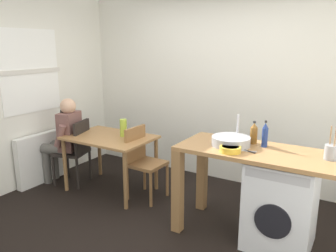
{
  "coord_description": "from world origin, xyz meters",
  "views": [
    {
      "loc": [
        1.79,
        -2.61,
        1.89
      ],
      "look_at": [
        -0.05,
        0.45,
        1.03
      ],
      "focal_mm": 35.82,
      "sensor_mm": 36.0,
      "label": 1
    }
  ],
  "objects_px": {
    "chair_person_seat": "(76,149)",
    "vase": "(123,128)",
    "chair_opposite": "(142,159)",
    "washing_machine": "(281,203)",
    "dining_table": "(110,144)",
    "seated_person": "(65,136)",
    "bottle_tall_green": "(254,133)",
    "bottle_squat_brown": "(265,135)",
    "utensil_crock": "(331,152)",
    "mixing_bowl": "(230,149)"
  },
  "relations": [
    {
      "from": "dining_table",
      "to": "vase",
      "type": "bearing_deg",
      "value": 33.69
    },
    {
      "from": "washing_machine",
      "to": "vase",
      "type": "relative_size",
      "value": 3.82
    },
    {
      "from": "chair_person_seat",
      "to": "bottle_squat_brown",
      "type": "height_order",
      "value": "bottle_squat_brown"
    },
    {
      "from": "chair_person_seat",
      "to": "mixing_bowl",
      "type": "height_order",
      "value": "mixing_bowl"
    },
    {
      "from": "washing_machine",
      "to": "dining_table",
      "type": "bearing_deg",
      "value": 176.32
    },
    {
      "from": "chair_person_seat",
      "to": "vase",
      "type": "bearing_deg",
      "value": -92.22
    },
    {
      "from": "vase",
      "to": "utensil_crock",
      "type": "bearing_deg",
      "value": -4.47
    },
    {
      "from": "bottle_squat_brown",
      "to": "utensil_crock",
      "type": "relative_size",
      "value": 0.88
    },
    {
      "from": "dining_table",
      "to": "seated_person",
      "type": "bearing_deg",
      "value": -169.94
    },
    {
      "from": "seated_person",
      "to": "bottle_tall_green",
      "type": "distance_m",
      "value": 2.6
    },
    {
      "from": "chair_opposite",
      "to": "utensil_crock",
      "type": "bearing_deg",
      "value": 87.82
    },
    {
      "from": "vase",
      "to": "bottle_squat_brown",
      "type": "bearing_deg",
      "value": -3.59
    },
    {
      "from": "chair_opposite",
      "to": "vase",
      "type": "height_order",
      "value": "vase"
    },
    {
      "from": "chair_person_seat",
      "to": "vase",
      "type": "distance_m",
      "value": 0.8
    },
    {
      "from": "seated_person",
      "to": "vase",
      "type": "bearing_deg",
      "value": -91.81
    },
    {
      "from": "washing_machine",
      "to": "bottle_tall_green",
      "type": "relative_size",
      "value": 3.73
    },
    {
      "from": "dining_table",
      "to": "chair_person_seat",
      "type": "relative_size",
      "value": 1.22
    },
    {
      "from": "chair_person_seat",
      "to": "bottle_tall_green",
      "type": "height_order",
      "value": "bottle_tall_green"
    },
    {
      "from": "chair_person_seat",
      "to": "seated_person",
      "type": "bearing_deg",
      "value": 90.0
    },
    {
      "from": "dining_table",
      "to": "bottle_tall_green",
      "type": "distance_m",
      "value": 1.9
    },
    {
      "from": "bottle_tall_green",
      "to": "bottle_squat_brown",
      "type": "xyz_separation_m",
      "value": [
        0.13,
        -0.06,
        0.02
      ]
    },
    {
      "from": "seated_person",
      "to": "bottle_squat_brown",
      "type": "height_order",
      "value": "seated_person"
    },
    {
      "from": "seated_person",
      "to": "mixing_bowl",
      "type": "xyz_separation_m",
      "value": [
        2.47,
        -0.22,
        0.28
      ]
    },
    {
      "from": "seated_person",
      "to": "bottle_tall_green",
      "type": "relative_size",
      "value": 5.21
    },
    {
      "from": "chair_opposite",
      "to": "vase",
      "type": "distance_m",
      "value": 0.48
    },
    {
      "from": "washing_machine",
      "to": "mixing_bowl",
      "type": "relative_size",
      "value": 4.32
    },
    {
      "from": "washing_machine",
      "to": "vase",
      "type": "bearing_deg",
      "value": 173.31
    },
    {
      "from": "chair_person_seat",
      "to": "utensil_crock",
      "type": "height_order",
      "value": "utensil_crock"
    },
    {
      "from": "washing_machine",
      "to": "vase",
      "type": "distance_m",
      "value": 2.13
    },
    {
      "from": "bottle_tall_green",
      "to": "washing_machine",
      "type": "bearing_deg",
      "value": -28.13
    },
    {
      "from": "dining_table",
      "to": "chair_opposite",
      "type": "bearing_deg",
      "value": 6.26
    },
    {
      "from": "mixing_bowl",
      "to": "vase",
      "type": "relative_size",
      "value": 0.88
    },
    {
      "from": "chair_opposite",
      "to": "vase",
      "type": "relative_size",
      "value": 4.0
    },
    {
      "from": "chair_person_seat",
      "to": "chair_opposite",
      "type": "relative_size",
      "value": 1.0
    },
    {
      "from": "washing_machine",
      "to": "bottle_tall_green",
      "type": "height_order",
      "value": "bottle_tall_green"
    },
    {
      "from": "mixing_bowl",
      "to": "utensil_crock",
      "type": "bearing_deg",
      "value": 16.91
    },
    {
      "from": "dining_table",
      "to": "vase",
      "type": "xyz_separation_m",
      "value": [
        0.15,
        0.1,
        0.21
      ]
    },
    {
      "from": "dining_table",
      "to": "chair_opposite",
      "type": "height_order",
      "value": "chair_opposite"
    },
    {
      "from": "chair_person_seat",
      "to": "seated_person",
      "type": "distance_m",
      "value": 0.23
    },
    {
      "from": "chair_person_seat",
      "to": "mixing_bowl",
      "type": "bearing_deg",
      "value": -113.02
    },
    {
      "from": "chair_opposite",
      "to": "chair_person_seat",
      "type": "bearing_deg",
      "value": -81.03
    },
    {
      "from": "dining_table",
      "to": "utensil_crock",
      "type": "xyz_separation_m",
      "value": [
        2.59,
        -0.09,
        0.35
      ]
    },
    {
      "from": "dining_table",
      "to": "bottle_tall_green",
      "type": "height_order",
      "value": "bottle_tall_green"
    },
    {
      "from": "chair_person_seat",
      "to": "chair_opposite",
      "type": "distance_m",
      "value": 1.03
    },
    {
      "from": "utensil_crock",
      "to": "mixing_bowl",
      "type": "bearing_deg",
      "value": -163.09
    },
    {
      "from": "chair_opposite",
      "to": "bottle_tall_green",
      "type": "xyz_separation_m",
      "value": [
        1.39,
        -0.0,
        0.52
      ]
    },
    {
      "from": "washing_machine",
      "to": "bottle_squat_brown",
      "type": "distance_m",
      "value": 0.66
    },
    {
      "from": "mixing_bowl",
      "to": "vase",
      "type": "bearing_deg",
      "value": 164.74
    },
    {
      "from": "vase",
      "to": "bottle_tall_green",
      "type": "bearing_deg",
      "value": -1.75
    },
    {
      "from": "utensil_crock",
      "to": "washing_machine",
      "type": "bearing_deg",
      "value": -171.9
    }
  ]
}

